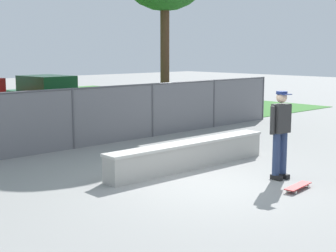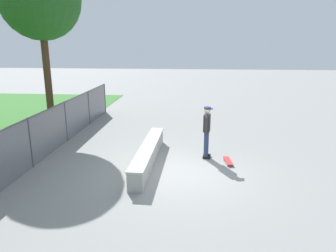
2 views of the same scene
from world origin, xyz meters
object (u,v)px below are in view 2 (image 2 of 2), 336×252
Objects in this scene: concrete_ledge at (148,154)px; skateboarder at (207,130)px; tree_near_right at (40,0)px; skateboard at (228,161)px.

skateboarder is (0.65, -1.97, 0.72)m from concrete_ledge.
tree_near_right is (3.40, 7.22, 4.72)m from skateboarder.
tree_near_right is at bearing 52.33° from concrete_ledge.
concrete_ledge is 5.62× the size of skateboard.
tree_near_right reaches higher than concrete_ledge.
tree_near_right is (4.06, 5.26, 5.44)m from concrete_ledge.
skateboarder is 9.28m from tree_near_right.
skateboard is (0.21, -2.70, -0.24)m from concrete_ledge.
skateboarder reaches higher than skateboard.
skateboarder is 1.29m from skateboard.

